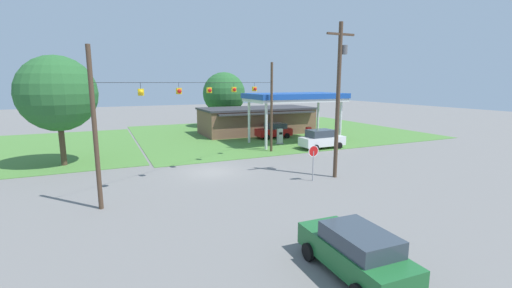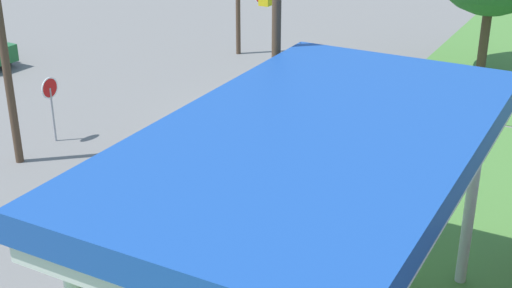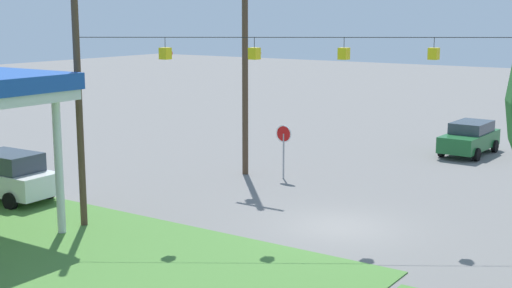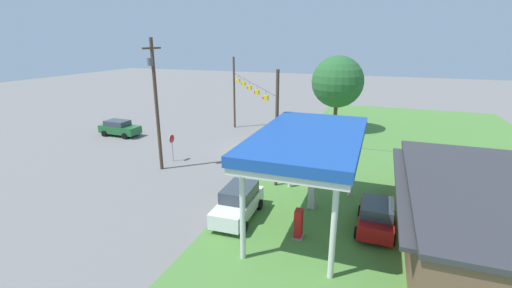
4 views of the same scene
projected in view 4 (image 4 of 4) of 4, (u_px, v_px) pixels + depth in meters
ground_plane at (250, 149)px, 34.27m from camera, size 160.00×160.00×0.00m
grass_verge_station_corner at (481, 275)px, 15.93m from camera, size 36.00×28.00×0.04m
grass_verge_opposite_corner at (413, 126)px, 43.41m from camera, size 24.00×24.00×0.04m
gas_station_canopy at (309, 142)px, 19.13m from camera, size 10.58×5.72×5.55m
gas_station_store at (474, 216)px, 17.82m from camera, size 14.81×7.44×3.43m
fuel_pump_near at (312, 197)px, 22.02m from camera, size 0.71×0.56×1.71m
fuel_pump_far at (298, 225)px, 18.70m from camera, size 0.71×0.56×1.71m
car_at_pumps_front at (238, 202)px, 20.86m from camera, size 4.75×2.22×1.97m
car_at_pumps_rear at (376, 215)px, 19.46m from camera, size 4.31×2.14×1.80m
car_on_crossroad at (119, 128)px, 38.82m from camera, size 2.23×4.73×1.76m
stop_sign_roadside at (172, 142)px, 30.38m from camera, size 0.80×0.08×2.50m
utility_pole_main at (156, 99)px, 27.27m from camera, size 2.20×0.44×10.69m
signal_span_gantry at (250, 102)px, 32.89m from camera, size 15.60×10.24×8.59m
tree_west_verge at (338, 82)px, 39.61m from camera, size 5.98×5.98×8.83m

